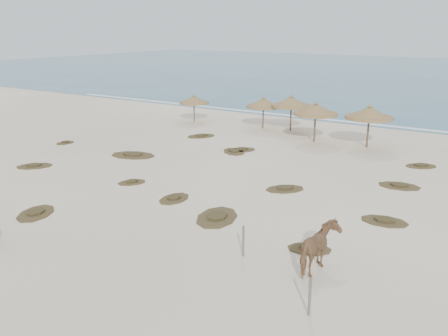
{
  "coord_description": "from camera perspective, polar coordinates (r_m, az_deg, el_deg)",
  "views": [
    {
      "loc": [
        12.68,
        -16.18,
        8.2
      ],
      "look_at": [
        -1.23,
        5.0,
        0.93
      ],
      "focal_mm": 40.0,
      "sensor_mm": 36.0,
      "label": 1
    }
  ],
  "objects": [
    {
      "name": "palapa_2",
      "position": [
        40.4,
        7.7,
        7.44
      ],
      "size": [
        4.02,
        4.02,
        2.94
      ],
      "rotation": [
        0.0,
        0.0,
        0.35
      ],
      "color": "brown",
      "rests_on": "ground"
    },
    {
      "name": "scrub_2",
      "position": [
        24.53,
        -5.71,
        -3.47
      ],
      "size": [
        1.34,
        1.95,
        0.16
      ],
      "rotation": [
        0.0,
        0.0,
        1.64
      ],
      "color": "brown",
      "rests_on": "ground"
    },
    {
      "name": "scrub_3",
      "position": [
        26.02,
        6.98,
        -2.36
      ],
      "size": [
        2.36,
        2.4,
        0.16
      ],
      "rotation": [
        0.0,
        0.0,
        0.83
      ],
      "color": "brown",
      "rests_on": "ground"
    },
    {
      "name": "palapa_4",
      "position": [
        35.8,
        16.28,
        6.01
      ],
      "size": [
        4.16,
        4.16,
        3.06
      ],
      "rotation": [
        0.0,
        0.0,
        -0.34
      ],
      "color": "brown",
      "rests_on": "ground"
    },
    {
      "name": "foam_line",
      "position": [
        44.8,
        16.34,
        4.83
      ],
      "size": [
        70.0,
        0.6,
        0.01
      ],
      "primitive_type": "cube",
      "color": "white",
      "rests_on": "ground"
    },
    {
      "name": "palapa_1",
      "position": [
        41.14,
        4.52,
        7.37
      ],
      "size": [
        2.85,
        2.85,
        2.64
      ],
      "rotation": [
        0.0,
        0.0,
        0.01
      ],
      "color": "brown",
      "rests_on": "ground"
    },
    {
      "name": "scrub_0",
      "position": [
        32.11,
        -20.86,
        0.24
      ],
      "size": [
        2.4,
        2.46,
        0.16
      ],
      "rotation": [
        0.0,
        0.0,
        0.84
      ],
      "color": "brown",
      "rests_on": "ground"
    },
    {
      "name": "scrub_1",
      "position": [
        33.06,
        -10.37,
        1.48
      ],
      "size": [
        3.4,
        2.68,
        0.16
      ],
      "rotation": [
        0.0,
        0.0,
        0.27
      ],
      "color": "brown",
      "rests_on": "ground"
    },
    {
      "name": "scrub_6",
      "position": [
        38.23,
        -2.62,
        3.69
      ],
      "size": [
        2.36,
        2.62,
        0.16
      ],
      "rotation": [
        0.0,
        0.0,
        1.03
      ],
      "color": "brown",
      "rests_on": "ground"
    },
    {
      "name": "fence_post_far",
      "position": [
        15.16,
        9.77,
        -14.3
      ],
      "size": [
        0.09,
        0.09,
        1.21
      ],
      "primitive_type": "cylinder",
      "rotation": [
        0.0,
        0.0,
        0.01
      ],
      "color": "#6C5E51",
      "rests_on": "ground"
    },
    {
      "name": "scrub_15",
      "position": [
        33.94,
        2.02,
        2.11
      ],
      "size": [
        2.22,
        2.33,
        0.16
      ],
      "rotation": [
        0.0,
        0.0,
        0.89
      ],
      "color": "brown",
      "rests_on": "ground"
    },
    {
      "name": "palapa_3",
      "position": [
        36.66,
        10.43,
        6.53
      ],
      "size": [
        3.74,
        3.74,
        3.0
      ],
      "rotation": [
        0.0,
        0.0,
        -0.19
      ],
      "color": "brown",
      "rests_on": "ground"
    },
    {
      "name": "scrub_4",
      "position": [
        22.77,
        17.85,
        -5.77
      ],
      "size": [
        2.14,
        1.5,
        0.16
      ],
      "rotation": [
        0.0,
        0.0,
        0.09
      ],
      "color": "brown",
      "rests_on": "ground"
    },
    {
      "name": "scrub_10",
      "position": [
        32.27,
        21.59,
        0.24
      ],
      "size": [
        2.21,
        2.08,
        0.16
      ],
      "rotation": [
        0.0,
        0.0,
        0.65
      ],
      "color": "brown",
      "rests_on": "ground"
    },
    {
      "name": "scrub_7",
      "position": [
        27.88,
        19.4,
        -1.92
      ],
      "size": [
        2.33,
        1.69,
        0.16
      ],
      "rotation": [
        0.0,
        0.0,
        0.14
      ],
      "color": "brown",
      "rests_on": "ground"
    },
    {
      "name": "scrub_8",
      "position": [
        37.74,
        -17.7,
        2.78
      ],
      "size": [
        1.0,
        1.45,
        0.16
      ],
      "rotation": [
        0.0,
        0.0,
        1.5
      ],
      "color": "brown",
      "rests_on": "ground"
    },
    {
      "name": "scrub_12",
      "position": [
        19.41,
        9.72,
        -9.05
      ],
      "size": [
        1.96,
        1.64,
        0.16
      ],
      "rotation": [
        0.0,
        0.0,
        0.39
      ],
      "color": "brown",
      "rests_on": "ground"
    },
    {
      "name": "scrub_11",
      "position": [
        24.1,
        -20.71,
        -4.83
      ],
      "size": [
        2.23,
        2.61,
        0.16
      ],
      "rotation": [
        0.0,
        0.0,
        2.0
      ],
      "color": "brown",
      "rests_on": "ground"
    },
    {
      "name": "horse",
      "position": [
        17.53,
        10.82,
        -9.04
      ],
      "size": [
        0.97,
        2.05,
        1.72
      ],
      "primitive_type": "imported",
      "rotation": [
        0.0,
        0.0,
        3.16
      ],
      "color": "#986A45",
      "rests_on": "ground"
    },
    {
      "name": "fence_post_near",
      "position": [
        18.45,
        2.22,
        -8.34
      ],
      "size": [
        0.11,
        0.11,
        1.19
      ],
      "primitive_type": "cylinder",
      "rotation": [
        0.0,
        0.0,
        0.23
      ],
      "color": "#6C5E51",
      "rests_on": "ground"
    },
    {
      "name": "scrub_13",
      "position": [
        33.46,
        1.16,
        1.92
      ],
      "size": [
        2.46,
        2.4,
        0.16
      ],
      "rotation": [
        0.0,
        0.0,
        2.41
      ],
      "color": "brown",
      "rests_on": "ground"
    },
    {
      "name": "palapa_0",
      "position": [
        44.07,
        -3.45,
        7.75
      ],
      "size": [
        2.88,
        2.88,
        2.44
      ],
      "rotation": [
        0.0,
        0.0,
        -0.12
      ],
      "color": "brown",
      "rests_on": "ground"
    },
    {
      "name": "ground",
      "position": [
        22.13,
        -4.47,
        -5.78
      ],
      "size": [
        160.0,
        160.0,
        0.0
      ],
      "primitive_type": "plane",
      "color": "#F5E6C9",
      "rests_on": "ground"
    },
    {
      "name": "scrub_14",
      "position": [
        27.36,
        -10.49,
        -1.59
      ],
      "size": [
        1.65,
        1.81,
        0.16
      ],
      "rotation": [
        0.0,
        0.0,
        1.0
      ],
      "color": "brown",
      "rests_on": "ground"
    },
    {
      "name": "scrub_9",
      "position": [
        22.11,
        -0.82,
        -5.62
      ],
      "size": [
        2.46,
        3.08,
        0.16
      ],
      "rotation": [
        0.0,
        0.0,
        1.88
      ],
      "color": "brown",
      "rests_on": "ground"
    }
  ]
}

